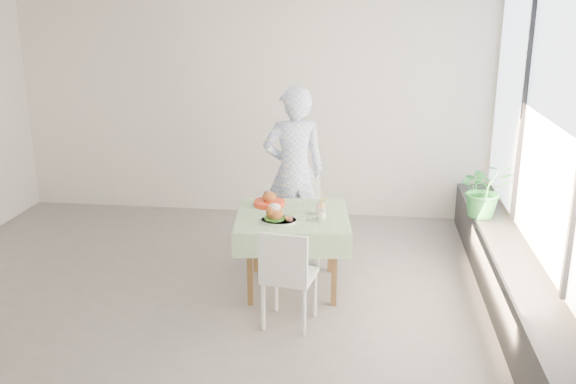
# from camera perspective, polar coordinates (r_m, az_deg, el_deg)

# --- Properties ---
(floor) EXTENTS (6.00, 6.00, 0.00)m
(floor) POSITION_cam_1_polar(r_m,az_deg,el_deg) (6.25, -7.26, -8.84)
(floor) COLOR slate
(floor) RESTS_ON ground
(wall_back) EXTENTS (6.00, 0.02, 2.80)m
(wall_back) POSITION_cam_1_polar(r_m,az_deg,el_deg) (8.18, -3.29, 7.68)
(wall_back) COLOR white
(wall_back) RESTS_ON ground
(wall_front) EXTENTS (6.00, 0.02, 2.80)m
(wall_front) POSITION_cam_1_polar(r_m,az_deg,el_deg) (3.54, -18.11, -5.39)
(wall_front) COLOR white
(wall_front) RESTS_ON ground
(wall_right) EXTENTS (0.02, 5.00, 2.80)m
(wall_right) POSITION_cam_1_polar(r_m,az_deg,el_deg) (5.80, 22.28, 2.69)
(wall_right) COLOR white
(wall_right) RESTS_ON ground
(window_pane) EXTENTS (0.01, 4.80, 2.18)m
(window_pane) POSITION_cam_1_polar(r_m,az_deg,el_deg) (5.74, 22.26, 5.12)
(window_pane) COLOR #D1E0F9
(window_pane) RESTS_ON ground
(window_ledge) EXTENTS (0.40, 4.80, 0.50)m
(window_ledge) POSITION_cam_1_polar(r_m,az_deg,el_deg) (6.11, 19.27, -7.74)
(window_ledge) COLOR black
(window_ledge) RESTS_ON ground
(cafe_table) EXTENTS (1.14, 1.14, 0.74)m
(cafe_table) POSITION_cam_1_polar(r_m,az_deg,el_deg) (6.13, 0.41, -4.52)
(cafe_table) COLOR brown
(cafe_table) RESTS_ON ground
(chair_far) EXTENTS (0.45, 0.45, 0.85)m
(chair_far) POSITION_cam_1_polar(r_m,az_deg,el_deg) (6.87, 1.18, -3.91)
(chair_far) COLOR white
(chair_far) RESTS_ON ground
(chair_near) EXTENTS (0.48, 0.48, 0.88)m
(chair_near) POSITION_cam_1_polar(r_m,az_deg,el_deg) (5.53, 0.09, -9.12)
(chair_near) COLOR white
(chair_near) RESTS_ON ground
(diner) EXTENTS (0.77, 0.61, 1.84)m
(diner) POSITION_cam_1_polar(r_m,az_deg,el_deg) (6.86, 0.55, 1.84)
(diner) COLOR #92AEEB
(diner) RESTS_ON ground
(main_dish) EXTENTS (0.34, 0.34, 0.17)m
(main_dish) POSITION_cam_1_polar(r_m,az_deg,el_deg) (5.84, -1.02, -2.11)
(main_dish) COLOR white
(main_dish) RESTS_ON cafe_table
(juice_cup_orange) EXTENTS (0.09, 0.09, 0.26)m
(juice_cup_orange) POSITION_cam_1_polar(r_m,az_deg,el_deg) (6.04, 2.93, -1.43)
(juice_cup_orange) COLOR white
(juice_cup_orange) RESTS_ON cafe_table
(juice_cup_lemonade) EXTENTS (0.09, 0.09, 0.25)m
(juice_cup_lemonade) POSITION_cam_1_polar(r_m,az_deg,el_deg) (5.88, 2.96, -1.96)
(juice_cup_lemonade) COLOR white
(juice_cup_lemonade) RESTS_ON cafe_table
(second_dish) EXTENTS (0.30, 0.30, 0.14)m
(second_dish) POSITION_cam_1_polar(r_m,az_deg,el_deg) (6.29, -1.67, -0.84)
(second_dish) COLOR red
(second_dish) RESTS_ON cafe_table
(potted_plant) EXTENTS (0.61, 0.55, 0.59)m
(potted_plant) POSITION_cam_1_polar(r_m,az_deg,el_deg) (6.96, 17.07, 0.24)
(potted_plant) COLOR #297D3E
(potted_plant) RESTS_ON window_ledge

